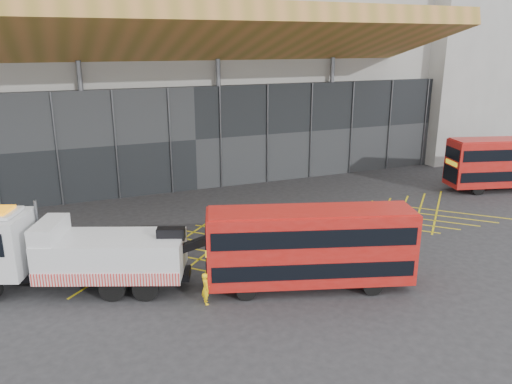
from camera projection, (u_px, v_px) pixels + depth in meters
name	position (u px, v px, depth m)	size (l,w,h in m)	color
ground_plane	(218.00, 244.00, 28.79)	(120.00, 120.00, 0.00)	#27272A
road_markings	(304.00, 231.00, 30.83)	(27.96, 7.16, 0.01)	yellow
construction_building	(170.00, 69.00, 43.20)	(55.00, 23.97, 18.00)	gray
east_building	(461.00, 54.00, 51.75)	(15.00, 12.00, 20.00)	gray
recovery_truck	(70.00, 252.00, 23.07)	(11.35, 6.25, 4.05)	black
bus_towed	(310.00, 245.00, 23.11)	(9.78, 5.01, 3.90)	#AD140F
bus_second	(512.00, 162.00, 38.86)	(10.34, 4.84, 4.11)	#AD140F
worker	(206.00, 288.00, 22.07)	(0.54, 0.35, 1.48)	yellow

